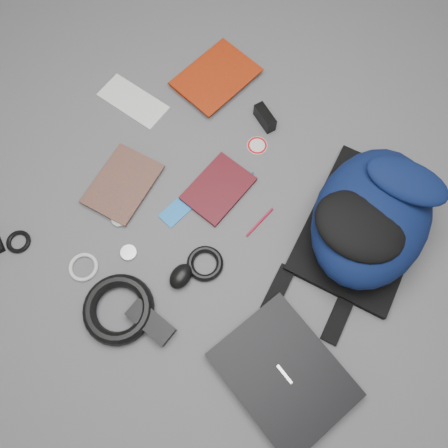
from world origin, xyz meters
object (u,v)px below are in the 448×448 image
Objects in this scene: laptop at (284,374)px; comic_book at (100,173)px; backpack at (372,216)px; dvd_case at (218,189)px; mouse at (181,276)px; power_brick at (151,322)px; textbook_red at (196,61)px; compact_camera at (265,118)px.

laptop is 0.86m from comic_book.
backpack is 0.87m from comic_book.
mouse is at bearing -71.19° from dvd_case.
comic_book is at bearing 150.47° from power_brick.
comic_book is at bearing -80.01° from textbook_red.
backpack is at bearing 22.98° from dvd_case.
compact_camera reaches higher than dvd_case.
power_brick is at bearing -56.53° from compact_camera.
compact_camera is (-0.03, 0.30, 0.02)m from dvd_case.
power_brick reaches higher than textbook_red.
textbook_red is 0.52m from dvd_case.
compact_camera is (0.35, -0.05, 0.01)m from textbook_red.
laptop reaches higher than textbook_red.
compact_camera is 1.14× the size of mouse.
backpack is 1.85× the size of textbook_red.
compact_camera reaches higher than laptop.
backpack reaches higher than compact_camera.
comic_book is 0.53m from power_brick.
dvd_case is 2.58× the size of mouse.
comic_book is at bearing 161.14° from mouse.
dvd_case is at bearing 20.11° from comic_book.
mouse reaches higher than dvd_case.
power_brick is at bearing -39.55° from comic_book.
backpack is 3.57× the size of power_brick.
comic_book is (-0.79, -0.37, -0.10)m from backpack.
dvd_case is at bearing -36.28° from textbook_red.
laptop is at bearing -27.53° from compact_camera.
comic_book is at bearing -99.34° from compact_camera.
mouse is (0.09, -0.30, 0.01)m from dvd_case.
comic_book is at bearing -148.91° from dvd_case.
laptop is 1.12m from textbook_red.
backpack is at bearing 63.06° from power_brick.
power_brick is (-0.33, -0.63, -0.09)m from backpack.
mouse is (-0.35, -0.47, -0.09)m from backpack.
comic_book is 2.56× the size of compact_camera.
compact_camera is at bearing 101.42° from power_brick.
mouse is (0.47, -0.65, 0.01)m from textbook_red.
laptop is 1.47× the size of comic_book.
backpack reaches higher than dvd_case.
dvd_case is 0.47m from power_brick.
dvd_case is 0.30m from compact_camera.
laptop is 1.66× the size of dvd_case.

